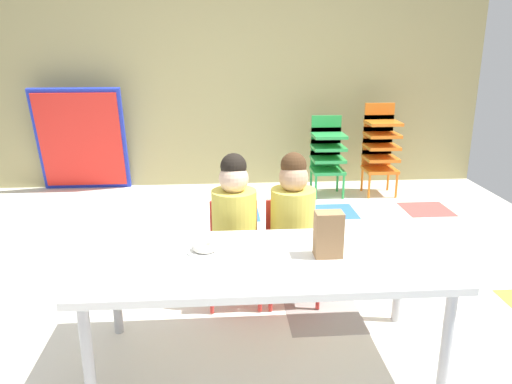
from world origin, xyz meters
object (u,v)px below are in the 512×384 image
seated_child_middle_seat (293,214)px  donut_powdered_on_plate (205,246)px  kid_chair_green_stack (327,151)px  paper_bag_brown (328,234)px  kid_chair_orange_stack (380,144)px  folded_activity_table (81,140)px  paper_plate_near_edge (205,251)px  seated_child_near_camera (234,216)px  craft_table (266,267)px

seated_child_middle_seat → donut_powdered_on_plate: 0.70m
kid_chair_green_stack → paper_bag_brown: bearing=-102.1°
kid_chair_orange_stack → folded_activity_table: bearing=174.0°
kid_chair_orange_stack → kid_chair_green_stack: bearing=-180.0°
paper_plate_near_edge → kid_chair_orange_stack: bearing=57.2°
seated_child_middle_seat → folded_activity_table: (-1.83, 2.47, -0.02)m
kid_chair_orange_stack → folded_activity_table: (-3.05, 0.32, 0.02)m
seated_child_middle_seat → kid_chair_orange_stack: seated_child_middle_seat is taller
paper_bag_brown → paper_plate_near_edge: (-0.58, 0.09, -0.11)m
seated_child_near_camera → paper_bag_brown: 0.73m
seated_child_near_camera → folded_activity_table: bearing=121.1°
kid_chair_green_stack → paper_plate_near_edge: bearing=-113.8°
craft_table → kid_chair_orange_stack: bearing=62.6°
kid_chair_green_stack → kid_chair_orange_stack: 0.54m
seated_child_near_camera → kid_chair_green_stack: seated_child_near_camera is taller
folded_activity_table → paper_plate_near_edge: size_ratio=6.04×
seated_child_near_camera → paper_plate_near_edge: seated_child_near_camera is taller
paper_plate_near_edge → donut_powdered_on_plate: size_ratio=1.40×
seated_child_near_camera → donut_powdered_on_plate: size_ratio=7.15×
folded_activity_table → seated_child_middle_seat: bearing=-53.4°
kid_chair_green_stack → craft_table: bearing=-107.8°
seated_child_near_camera → donut_powdered_on_plate: (-0.16, -0.50, 0.02)m
seated_child_near_camera → paper_bag_brown: seated_child_near_camera is taller
seated_child_middle_seat → folded_activity_table: bearing=126.6°
craft_table → kid_chair_orange_stack: 3.09m
craft_table → donut_powdered_on_plate: size_ratio=13.33×
seated_child_near_camera → craft_table: bearing=-77.8°
craft_table → kid_chair_green_stack: (0.88, 2.75, -0.05)m
craft_table → donut_powdered_on_plate: bearing=161.1°
seated_child_near_camera → kid_chair_orange_stack: size_ratio=1.00×
paper_bag_brown → craft_table: bearing=-179.4°
craft_table → paper_bag_brown: 0.33m
donut_powdered_on_plate → paper_plate_near_edge: bearing=0.0°
folded_activity_table → donut_powdered_on_plate: folded_activity_table is taller
craft_table → paper_bag_brown: paper_bag_brown is taller
kid_chair_orange_stack → paper_bag_brown: size_ratio=4.18×
seated_child_near_camera → paper_bag_brown: size_ratio=4.17×
seated_child_near_camera → seated_child_middle_seat: bearing=0.0°
craft_table → seated_child_near_camera: seated_child_near_camera is taller
seated_child_middle_seat → craft_table: bearing=-109.8°
craft_table → seated_child_near_camera: 0.61m
seated_child_near_camera → seated_child_middle_seat: same height
kid_chair_green_stack → paper_plate_near_edge: size_ratio=4.44×
paper_plate_near_edge → seated_child_near_camera: bearing=72.5°
kid_chair_green_stack → folded_activity_table: (-2.50, 0.32, 0.08)m
seated_child_near_camera → paper_bag_brown: (0.42, -0.59, 0.11)m
folded_activity_table → kid_chair_orange_stack: bearing=-6.0°
seated_child_middle_seat → paper_plate_near_edge: (-0.50, -0.50, 0.00)m
paper_bag_brown → paper_plate_near_edge: paper_bag_brown is taller
donut_powdered_on_plate → kid_chair_orange_stack: bearing=57.2°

